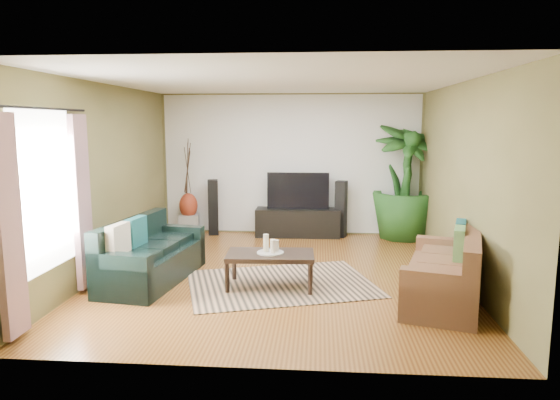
# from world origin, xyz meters

# --- Properties ---
(floor) EXTENTS (5.50, 5.50, 0.00)m
(floor) POSITION_xyz_m (0.00, 0.00, 0.00)
(floor) COLOR brown
(floor) RESTS_ON ground
(ceiling) EXTENTS (5.50, 5.50, 0.00)m
(ceiling) POSITION_xyz_m (0.00, 0.00, 2.70)
(ceiling) COLOR white
(ceiling) RESTS_ON ground
(wall_back) EXTENTS (5.00, 0.00, 5.00)m
(wall_back) POSITION_xyz_m (0.00, 2.75, 1.35)
(wall_back) COLOR olive
(wall_back) RESTS_ON ground
(wall_front) EXTENTS (5.00, 0.00, 5.00)m
(wall_front) POSITION_xyz_m (0.00, -2.75, 1.35)
(wall_front) COLOR olive
(wall_front) RESTS_ON ground
(wall_left) EXTENTS (0.00, 5.50, 5.50)m
(wall_left) POSITION_xyz_m (-2.50, 0.00, 1.35)
(wall_left) COLOR olive
(wall_left) RESTS_ON ground
(wall_right) EXTENTS (0.00, 5.50, 5.50)m
(wall_right) POSITION_xyz_m (2.50, 0.00, 1.35)
(wall_right) COLOR olive
(wall_right) RESTS_ON ground
(backwall_panel) EXTENTS (4.90, 0.00, 4.90)m
(backwall_panel) POSITION_xyz_m (0.00, 2.74, 1.35)
(backwall_panel) COLOR white
(backwall_panel) RESTS_ON ground
(window_pane) EXTENTS (0.00, 1.80, 1.80)m
(window_pane) POSITION_xyz_m (-2.48, -1.60, 1.40)
(window_pane) COLOR white
(window_pane) RESTS_ON ground
(curtain_near) EXTENTS (0.08, 0.35, 2.20)m
(curtain_near) POSITION_xyz_m (-2.43, -2.35, 1.15)
(curtain_near) COLOR gray
(curtain_near) RESTS_ON ground
(curtain_far) EXTENTS (0.08, 0.35, 2.20)m
(curtain_far) POSITION_xyz_m (-2.43, -0.85, 1.15)
(curtain_far) COLOR gray
(curtain_far) RESTS_ON ground
(curtain_rod) EXTENTS (0.03, 1.90, 0.03)m
(curtain_rod) POSITION_xyz_m (-2.43, -1.60, 2.30)
(curtain_rod) COLOR black
(curtain_rod) RESTS_ON ground
(sofa_left) EXTENTS (1.05, 1.96, 0.85)m
(sofa_left) POSITION_xyz_m (-1.70, -0.40, 0.42)
(sofa_left) COLOR black
(sofa_left) RESTS_ON floor
(sofa_right) EXTENTS (1.29, 1.95, 0.85)m
(sofa_right) POSITION_xyz_m (2.07, -0.88, 0.42)
(sofa_right) COLOR brown
(sofa_right) RESTS_ON floor
(area_rug) EXTENTS (2.82, 2.36, 0.01)m
(area_rug) POSITION_xyz_m (0.06, -0.41, 0.01)
(area_rug) COLOR tan
(area_rug) RESTS_ON floor
(coffee_table) EXTENTS (1.16, 0.67, 0.46)m
(coffee_table) POSITION_xyz_m (-0.07, -0.55, 0.23)
(coffee_table) COLOR black
(coffee_table) RESTS_ON floor
(candle_tray) EXTENTS (0.35, 0.35, 0.02)m
(candle_tray) POSITION_xyz_m (-0.07, -0.55, 0.47)
(candle_tray) COLOR #989893
(candle_tray) RESTS_ON coffee_table
(candle_tall) EXTENTS (0.07, 0.07, 0.23)m
(candle_tall) POSITION_xyz_m (-0.13, -0.52, 0.59)
(candle_tall) COLOR beige
(candle_tall) RESTS_ON candle_tray
(candle_mid) EXTENTS (0.07, 0.07, 0.18)m
(candle_mid) POSITION_xyz_m (-0.03, -0.59, 0.57)
(candle_mid) COLOR beige
(candle_mid) RESTS_ON candle_tray
(candle_short) EXTENTS (0.07, 0.07, 0.14)m
(candle_short) POSITION_xyz_m (0.00, -0.49, 0.55)
(candle_short) COLOR beige
(candle_short) RESTS_ON candle_tray
(tv_stand) EXTENTS (1.60, 0.50, 0.53)m
(tv_stand) POSITION_xyz_m (0.16, 2.49, 0.27)
(tv_stand) COLOR black
(tv_stand) RESTS_ON floor
(television) EXTENTS (1.17, 0.06, 0.69)m
(television) POSITION_xyz_m (0.16, 2.50, 0.88)
(television) COLOR black
(television) RESTS_ON tv_stand
(speaker_left) EXTENTS (0.23, 0.25, 1.07)m
(speaker_left) POSITION_xyz_m (-1.48, 2.50, 0.53)
(speaker_left) COLOR black
(speaker_left) RESTS_ON floor
(speaker_right) EXTENTS (0.25, 0.26, 1.07)m
(speaker_right) POSITION_xyz_m (0.97, 2.49, 0.53)
(speaker_right) COLOR black
(speaker_right) RESTS_ON floor
(potted_plant) EXTENTS (1.53, 1.53, 2.15)m
(potted_plant) POSITION_xyz_m (2.13, 2.50, 1.07)
(potted_plant) COLOR #1B4818
(potted_plant) RESTS_ON floor
(plant_pot) EXTENTS (0.40, 0.40, 0.31)m
(plant_pot) POSITION_xyz_m (2.13, 2.50, 0.15)
(plant_pot) COLOR black
(plant_pot) RESTS_ON floor
(pedestal) EXTENTS (0.45, 0.45, 0.38)m
(pedestal) POSITION_xyz_m (-1.96, 2.50, 0.19)
(pedestal) COLOR gray
(pedestal) RESTS_ON floor
(vase) EXTENTS (0.35, 0.35, 0.49)m
(vase) POSITION_xyz_m (-1.96, 2.50, 0.56)
(vase) COLOR maroon
(vase) RESTS_ON pedestal
(side_table) EXTENTS (0.57, 0.57, 0.57)m
(side_table) POSITION_xyz_m (-2.25, 0.22, 0.28)
(side_table) COLOR olive
(side_table) RESTS_ON floor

